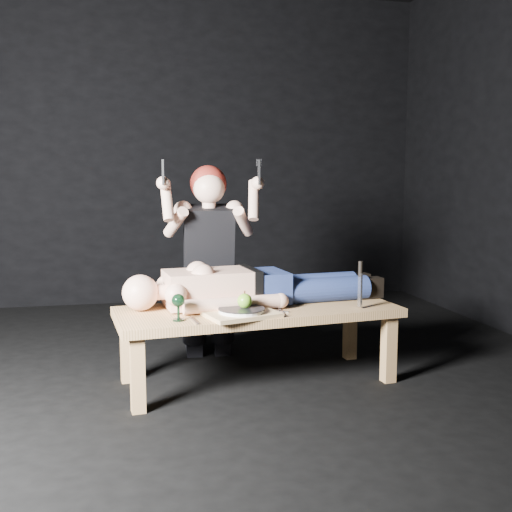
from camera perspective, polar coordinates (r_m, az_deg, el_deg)
name	(u,v)px	position (r m, az deg, el deg)	size (l,w,h in m)	color
ground	(201,384)	(3.59, -5.31, -12.15)	(5.00, 5.00, 0.00)	black
back_wall	(167,148)	(5.88, -8.57, 10.21)	(5.00, 5.00, 0.00)	black
table	(258,345)	(3.55, 0.18, -8.54)	(1.64, 0.61, 0.45)	tan
lying_man	(259,282)	(3.60, 0.28, -2.48)	(1.64, 0.50, 0.26)	#E3AF96
kneeling_woman	(208,260)	(3.98, -4.63, -0.39)	(0.71, 0.79, 1.33)	black
serving_tray	(242,314)	(3.28, -1.40, -5.61)	(0.38, 0.27, 0.02)	tan
plate	(241,310)	(3.27, -1.40, -5.25)	(0.25, 0.25, 0.02)	white
apple	(245,301)	(3.28, -1.09, -4.33)	(0.08, 0.08, 0.08)	#4C991C
goblet	(178,307)	(3.19, -7.47, -4.90)	(0.07, 0.07, 0.15)	black
fork_flat	(194,321)	(3.19, -5.96, -6.18)	(0.02, 0.17, 0.01)	#B2B2B7
knife_flat	(282,312)	(3.36, 2.47, -5.43)	(0.02, 0.17, 0.01)	#B2B2B7
spoon_flat	(275,310)	(3.41, 1.84, -5.25)	(0.02, 0.17, 0.01)	#B2B2B7
carving_knife	(360,285)	(3.50, 9.98, -2.75)	(0.04, 0.04, 0.28)	#B2B2B7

